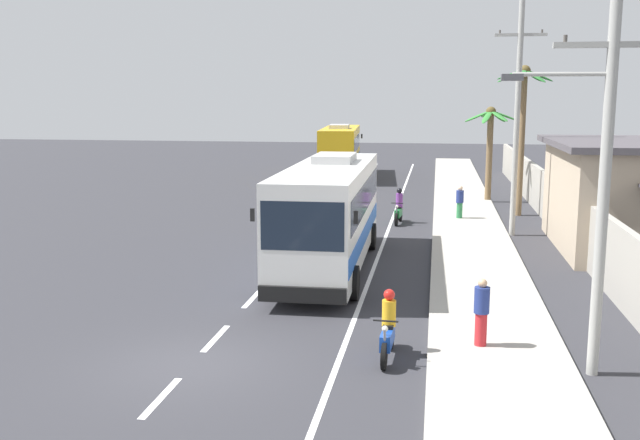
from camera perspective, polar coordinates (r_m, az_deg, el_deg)
name	(u,v)px	position (r m, az deg, el deg)	size (l,w,h in m)	color
ground_plane	(192,364)	(16.71, -10.06, -11.13)	(160.00, 160.00, 0.00)	#303035
sidewalk_kerb	(478,269)	(25.44, 12.40, -3.79)	(3.20, 90.00, 0.14)	#A8A399
lane_markings	(354,240)	(30.26, 2.70, -1.56)	(3.37, 71.00, 0.01)	white
boundary_wall	(574,222)	(29.59, 19.43, -0.13)	(0.24, 60.00, 2.27)	#9E998E
coach_bus_foreground	(330,211)	(24.87, 0.76, 0.71)	(3.01, 11.30, 3.88)	silver
coach_bus_far_lane	(340,150)	(53.76, 1.63, 5.59)	(3.52, 11.59, 3.96)	gold
motorcycle_beside_bus	(388,331)	(16.67, 5.41, -8.71)	(0.56, 1.96, 1.59)	black
motorcycle_trailing	(399,209)	(34.23, 6.25, 0.86)	(0.56, 1.96, 1.67)	black
pedestrian_near_kerb	(460,201)	(35.32, 11.00, 1.47)	(0.36, 0.36, 1.57)	#2D7A47
pedestrian_midwalk	(481,311)	(17.36, 12.66, -7.03)	(0.36, 0.36, 1.61)	red
utility_pole_nearest	(601,167)	(15.93, 21.38, 3.90)	(3.34, 0.24, 8.35)	#9E9E99
utility_pole_mid	(517,115)	(31.73, 15.33, 8.01)	(2.12, 0.24, 9.94)	#9E9E99
palm_nearest	(523,111)	(37.34, 15.77, 8.33)	(2.78, 2.79, 7.46)	brown
palm_second	(490,136)	(41.87, 13.29, 6.53)	(3.06, 3.06, 5.39)	brown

